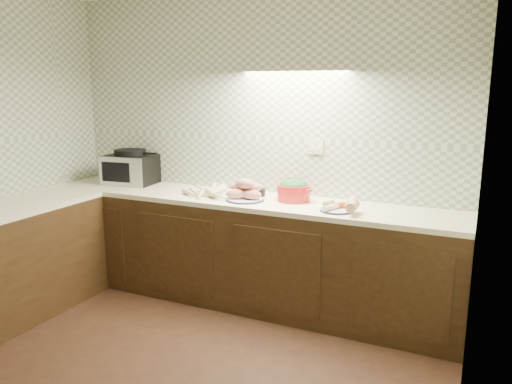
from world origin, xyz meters
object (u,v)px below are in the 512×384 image
at_px(toaster_oven, 131,168).
at_px(onion_bowl, 255,190).
at_px(parsnip_pile, 209,191).
at_px(veg_plate, 343,206).
at_px(sweet_potato_plate, 245,192).
at_px(dutch_oven, 294,190).

height_order(toaster_oven, onion_bowl, toaster_oven).
distance_m(parsnip_pile, veg_plate, 1.19).
distance_m(parsnip_pile, onion_bowl, 0.39).
bearing_deg(sweet_potato_plate, veg_plate, -2.66).
bearing_deg(veg_plate, toaster_oven, 174.36).
relative_size(toaster_oven, dutch_oven, 1.44).
height_order(parsnip_pile, sweet_potato_plate, sweet_potato_plate).
bearing_deg(onion_bowl, veg_plate, -15.11).
distance_m(toaster_oven, dutch_oven, 1.65).
xyz_separation_m(toaster_oven, onion_bowl, (1.29, 0.01, -0.10)).
distance_m(sweet_potato_plate, dutch_oven, 0.39).
relative_size(sweet_potato_plate, dutch_oven, 0.93).
relative_size(parsnip_pile, dutch_oven, 1.23).
distance_m(parsnip_pile, dutch_oven, 0.74).
bearing_deg(sweet_potato_plate, onion_bowl, 87.91).
distance_m(toaster_oven, sweet_potato_plate, 1.30).
relative_size(parsnip_pile, veg_plate, 1.38).
bearing_deg(toaster_oven, veg_plate, -11.46).
height_order(onion_bowl, dutch_oven, dutch_oven).
xyz_separation_m(toaster_oven, veg_plate, (2.11, -0.21, -0.11)).
xyz_separation_m(onion_bowl, veg_plate, (0.82, -0.22, -0.01)).
distance_m(toaster_oven, onion_bowl, 1.30).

